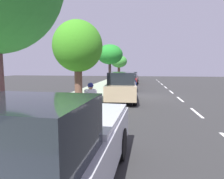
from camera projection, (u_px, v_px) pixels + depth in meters
The scene contains 15 objects.
ground at pixel (138, 97), 15.31m from camera, with size 68.42×68.42×0.00m, color #2D2D2D.
sidewalk at pixel (88, 95), 15.89m from camera, with size 3.51×42.76×0.14m, color #94A587.
curb_edge at pixel (110, 95), 15.62m from camera, with size 0.16×42.76×0.14m, color gray.
lane_stripe_centre at pixel (175, 95), 16.23m from camera, with size 0.14×40.00×0.01m.
lane_stripe_bike_edge at pixel (128, 97), 15.42m from camera, with size 0.12×42.76×0.01m, color white.
parked_sedan_grey_nearest at pixel (132, 76), 32.46m from camera, with size 1.93×4.44×1.52m.
parked_sedan_red_second at pixel (131, 79), 26.02m from camera, with size 1.95×4.46×1.52m.
parked_sedan_dark_blue_mid at pixel (127, 83), 19.69m from camera, with size 1.96×4.46×1.52m.
parked_suv_tan_far at pixel (122, 86), 13.32m from camera, with size 2.17×4.80×1.99m.
parked_pickup_silver_farthest at pixel (55, 152), 3.36m from camera, with size 2.19×5.38×1.95m.
bicycle_at_curb at pixel (93, 115), 8.02m from camera, with size 1.52×1.00×0.79m.
cyclist_with_backpack at pixel (90, 98), 8.44m from camera, with size 0.54×0.55×1.69m.
street_tree_near_cyclist at pixel (119, 62), 30.75m from camera, with size 2.56×2.56×4.06m.
street_tree_mid_block at pixel (110, 55), 21.62m from camera, with size 2.89×2.89×4.68m.
street_tree_far_end at pixel (78, 47), 10.63m from camera, with size 2.72×2.72×4.74m.
Camera 1 is at (-0.17, 15.28, 2.36)m, focal length 31.19 mm.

